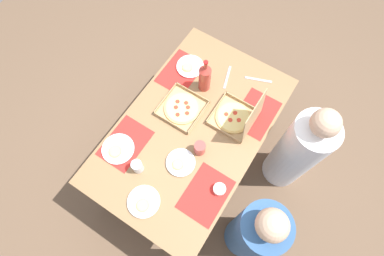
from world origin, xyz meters
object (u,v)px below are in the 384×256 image
at_px(plate_far_left, 190,67).
at_px(cup_spare, 200,148).
at_px(cup_clear_left, 137,166).
at_px(plate_near_left, 180,163).
at_px(diner_left_seat, 297,152).
at_px(pizza_box_corner_right, 237,117).
at_px(diner_right_seat, 254,232).
at_px(plate_far_right, 118,149).
at_px(condiment_bowl, 219,189).
at_px(plate_middle, 144,202).
at_px(pizza_box_corner_left, 182,108).
at_px(soda_bottle, 205,77).

bearing_deg(plate_far_left, cup_spare, 38.43).
bearing_deg(cup_clear_left, cup_spare, 139.78).
bearing_deg(plate_near_left, diner_left_seat, 132.66).
bearing_deg(plate_far_left, pizza_box_corner_right, 69.47).
bearing_deg(diner_right_seat, plate_near_left, -97.47).
height_order(plate_far_right, cup_spare, cup_spare).
xyz_separation_m(plate_far_right, condiment_bowl, (-0.14, 0.74, 0.01)).
distance_m(plate_middle, plate_far_left, 1.09).
relative_size(plate_middle, plate_near_left, 1.07).
relative_size(pizza_box_corner_left, soda_bottle, 0.94).
relative_size(pizza_box_corner_left, diner_right_seat, 0.27).
height_order(cup_spare, diner_left_seat, diner_left_seat).
relative_size(plate_middle, soda_bottle, 0.67).
bearing_deg(pizza_box_corner_right, plate_far_left, -110.53).
height_order(plate_far_left, cup_clear_left, cup_clear_left).
bearing_deg(soda_bottle, pizza_box_corner_right, 72.27).
height_order(soda_bottle, diner_right_seat, diner_right_seat).
height_order(plate_far_left, cup_spare, cup_spare).
bearing_deg(plate_near_left, diner_right_seat, 82.53).
relative_size(plate_near_left, condiment_bowl, 2.42).
relative_size(cup_spare, diner_left_seat, 0.09).
relative_size(pizza_box_corner_left, plate_far_left, 1.41).
height_order(plate_far_left, diner_right_seat, diner_right_seat).
bearing_deg(plate_middle, plate_far_right, -118.10).
distance_m(plate_middle, diner_right_seat, 0.81).
bearing_deg(diner_right_seat, plate_far_right, -86.53).
bearing_deg(diner_left_seat, plate_far_left, -94.23).
xyz_separation_m(pizza_box_corner_right, condiment_bowl, (0.51, 0.15, -0.03)).
distance_m(pizza_box_corner_right, condiment_bowl, 0.53).
xyz_separation_m(plate_middle, plate_far_left, (-1.04, -0.31, -0.00)).
distance_m(pizza_box_corner_right, soda_bottle, 0.37).
height_order(pizza_box_corner_left, plate_middle, pizza_box_corner_left).
bearing_deg(pizza_box_corner_left, plate_near_left, 31.78).
distance_m(plate_middle, plate_near_left, 0.35).
bearing_deg(plate_middle, diner_left_seat, 143.13).
relative_size(pizza_box_corner_right, plate_far_right, 1.44).
distance_m(soda_bottle, diner_right_seat, 1.16).
relative_size(pizza_box_corner_left, plate_far_right, 1.33).
height_order(plate_middle, cup_spare, cup_spare).
bearing_deg(condiment_bowl, pizza_box_corner_right, -163.23).
bearing_deg(pizza_box_corner_left, soda_bottle, 171.22).
bearing_deg(pizza_box_corner_left, diner_left_seat, 106.36).
height_order(pizza_box_corner_right, condiment_bowl, pizza_box_corner_right).
xyz_separation_m(pizza_box_corner_left, plate_far_left, (-0.34, -0.15, -0.00)).
xyz_separation_m(pizza_box_corner_right, plate_far_left, (-0.20, -0.53, -0.04)).
height_order(plate_middle, plate_far_right, same).
relative_size(cup_clear_left, diner_left_seat, 0.09).
bearing_deg(pizza_box_corner_left, condiment_bowl, 55.49).
distance_m(pizza_box_corner_left, plate_near_left, 0.42).
bearing_deg(cup_spare, pizza_box_corner_left, -126.25).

